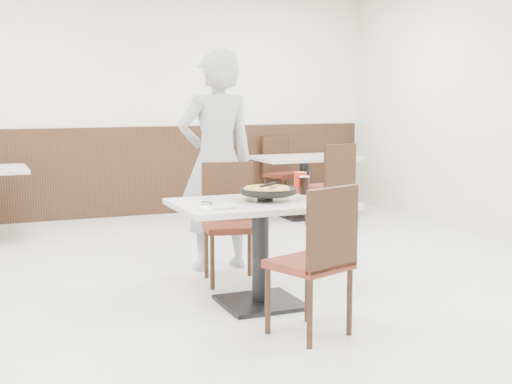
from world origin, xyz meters
name	(u,v)px	position (x,y,z in m)	size (l,w,h in m)	color
floor	(251,282)	(0.00, 0.00, 0.00)	(7.00, 7.00, 0.00)	silver
wall_back	(145,102)	(0.00, 3.50, 1.40)	(6.00, 0.04, 2.80)	silver
wainscot_back	(146,171)	(0.00, 3.48, 0.55)	(5.90, 0.03, 1.10)	black
main_table	(260,253)	(-0.17, -0.61, 0.38)	(1.20, 0.80, 0.75)	silver
chair_near	(309,260)	(-0.14, -1.31, 0.47)	(0.42, 0.42, 0.95)	black
chair_far	(231,224)	(-0.15, 0.05, 0.47)	(0.42, 0.42, 0.95)	black
trivet	(265,198)	(-0.13, -0.57, 0.77)	(0.11, 0.11, 0.04)	black
pizza_pan	(268,194)	(-0.11, -0.59, 0.79)	(0.33, 0.33, 0.01)	black
pizza	(267,192)	(-0.12, -0.59, 0.81)	(0.30, 0.30, 0.02)	gold
pizza_server	(275,188)	(-0.07, -0.63, 0.84)	(0.08, 0.10, 0.00)	white
napkin	(214,207)	(-0.57, -0.74, 0.75)	(0.16, 0.16, 0.00)	white
side_plate	(222,206)	(-0.52, -0.78, 0.76)	(0.17, 0.17, 0.01)	silver
fork	(211,204)	(-0.58, -0.70, 0.77)	(0.01, 0.16, 0.00)	white
cola_glass	(304,186)	(0.26, -0.41, 0.81)	(0.07, 0.07, 0.13)	black
red_cup	(300,182)	(0.27, -0.33, 0.83)	(0.09, 0.09, 0.16)	red
diner_person	(216,161)	(-0.10, 0.54, 0.93)	(0.68, 0.45, 1.87)	#A3A3A7
bg_table_right	(304,187)	(1.74, 2.57, 0.38)	(1.20, 0.80, 0.75)	silver
bg_chair_right_near	(329,185)	(1.73, 1.92, 0.47)	(0.42, 0.42, 0.95)	black
bg_chair_right_far	(284,173)	(1.77, 3.23, 0.47)	(0.42, 0.42, 0.95)	black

